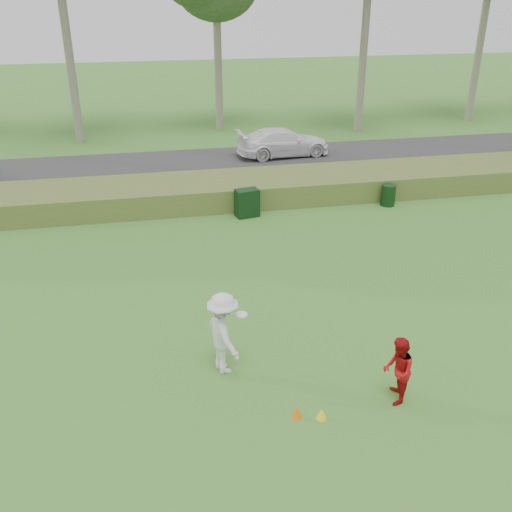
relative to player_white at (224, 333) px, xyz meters
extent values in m
plane|color=#337125|center=(1.35, -0.96, -0.97)|extent=(120.00, 120.00, 0.00)
cube|color=#4C6026|center=(1.35, 11.04, -0.52)|extent=(80.00, 3.00, 0.90)
cube|color=#2D2D2D|center=(1.35, 16.04, -0.94)|extent=(80.00, 6.00, 0.06)
cylinder|color=gray|center=(3.35, 23.54, 4.78)|extent=(0.44, 0.44, 11.50)
cylinder|color=gray|center=(11.35, 21.54, 6.03)|extent=(0.44, 0.44, 14.00)
cylinder|color=gray|center=(19.35, 22.84, 5.78)|extent=(0.44, 0.44, 13.50)
imported|color=silver|center=(0.00, 0.00, 0.00)|extent=(1.03, 1.40, 1.94)
cylinder|color=white|center=(0.40, 0.00, 0.43)|extent=(0.27, 0.27, 0.03)
imported|color=#AA0E11|center=(3.33, -1.75, -0.22)|extent=(0.77, 0.87, 1.49)
cone|color=orange|center=(1.18, -1.85, -0.84)|extent=(0.23, 0.23, 0.25)
cone|color=yellow|center=(1.66, -1.99, -0.85)|extent=(0.22, 0.22, 0.24)
cube|color=black|center=(2.28, 9.20, -0.44)|extent=(0.93, 0.68, 1.05)
cylinder|color=black|center=(7.93, 9.24, -0.55)|extent=(0.72, 0.72, 0.83)
imported|color=white|center=(5.60, 16.93, -0.23)|extent=(4.84, 2.35, 1.36)
camera|label=1|loc=(-1.43, -10.47, 6.90)|focal=40.00mm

